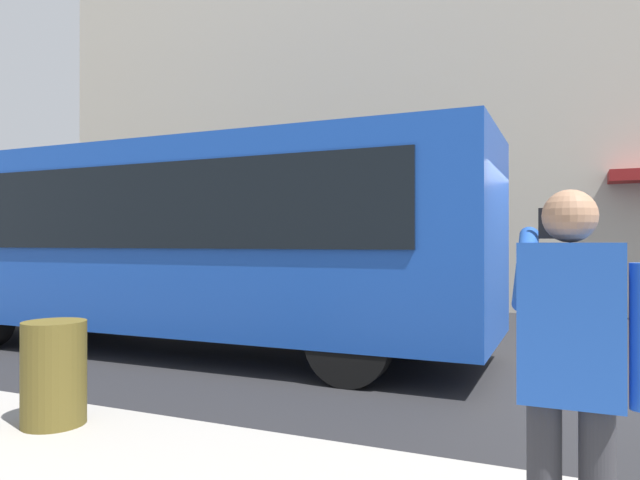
# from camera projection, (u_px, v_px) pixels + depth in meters

# --- Properties ---
(ground_plane) EXTENTS (60.00, 60.00, 0.00)m
(ground_plane) POSITION_uv_depth(u_px,v_px,m) (520.00, 375.00, 7.04)
(ground_plane) COLOR #232326
(building_facade_far) EXTENTS (28.00, 1.55, 12.00)m
(building_facade_far) POSITION_uv_depth(u_px,v_px,m) (544.00, 54.00, 13.28)
(building_facade_far) COLOR beige
(building_facade_far) RESTS_ON ground_plane
(red_bus) EXTENTS (9.05, 2.54, 3.08)m
(red_bus) POSITION_uv_depth(u_px,v_px,m) (188.00, 239.00, 8.67)
(red_bus) COLOR #1947AD
(red_bus) RESTS_ON ground_plane
(pedestrian_photographer) EXTENTS (0.53, 0.52, 1.70)m
(pedestrian_photographer) POSITION_uv_depth(u_px,v_px,m) (571.00, 361.00, 2.37)
(pedestrian_photographer) COLOR #2D2D33
(pedestrian_photographer) RESTS_ON sidewalk_curb
(rubbish_bin) EXTENTS (0.50, 0.50, 0.84)m
(rubbish_bin) POSITION_uv_depth(u_px,v_px,m) (54.00, 373.00, 4.65)
(rubbish_bin) COLOR brown
(rubbish_bin) RESTS_ON sidewalk_curb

